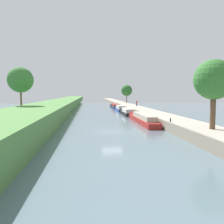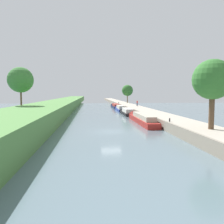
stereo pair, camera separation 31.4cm
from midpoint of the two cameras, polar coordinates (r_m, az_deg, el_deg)
name	(u,v)px [view 2 (the right image)]	position (r m, az deg, el deg)	size (l,w,h in m)	color
ground_plane	(111,131)	(29.28, 0.11, -4.79)	(160.00, 160.00, 0.00)	slate
left_grassy_bank	(17,122)	(30.24, -21.91, -2.36)	(8.61, 260.00, 2.58)	#518442
right_towpath	(183,126)	(31.43, 17.24, -3.25)	(4.42, 260.00, 1.19)	#A89E8E
stone_quay	(165,126)	(30.62, 13.19, -3.32)	(0.25, 260.00, 1.24)	gray
narrowboat_red	(142,119)	(38.08, 7.54, -1.66)	(1.84, 15.42, 2.00)	maroon
narrowboat_black	(127,112)	(52.48, 3.81, 0.03)	(2.02, 10.44, 2.10)	black
narrowboat_blue	(120,108)	(63.40, 2.15, 0.86)	(1.88, 10.38, 2.05)	#283D93
narrowboat_navy	(115,106)	(75.97, 0.92, 1.47)	(1.95, 14.11, 1.91)	#141E42
tree_rightbank_near	(213,80)	(25.32, 23.80, 7.21)	(4.00, 4.00, 6.97)	brown
tree_rightbank_midnear	(127,90)	(85.64, 3.91, 5.29)	(4.06, 4.06, 6.57)	brown
tree_leftbank_downstream	(21,80)	(44.83, -21.35, 7.35)	(4.53, 4.53, 6.84)	brown
person_walking	(137,103)	(64.05, 6.32, 2.21)	(0.34, 0.34, 1.66)	#282D42
mooring_bollard_near	(170,120)	(30.24, 14.25, -1.92)	(0.16, 0.16, 0.45)	black
mooring_bollard_far	(119,103)	(82.55, 1.77, 2.34)	(0.16, 0.16, 0.45)	black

